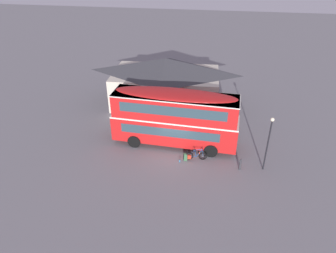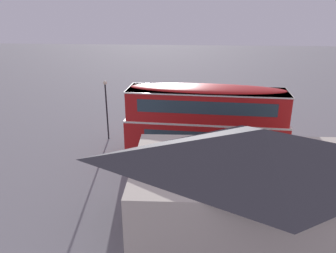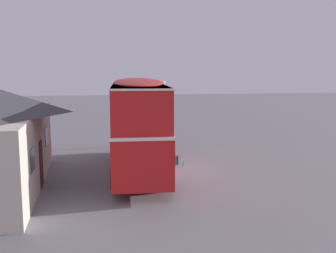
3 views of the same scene
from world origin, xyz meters
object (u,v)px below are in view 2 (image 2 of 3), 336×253
Objects in this scene: backpack_on_ground at (188,139)px; touring_bicycle at (177,138)px; double_decker_bus at (206,118)px; street_lamp at (106,104)px; kerb_bollard at (132,132)px; water_bottle_blue_sports at (193,139)px.

touring_bicycle is at bearing 9.02° from backpack_on_ground.
double_decker_bus reaches higher than street_lamp.
kerb_bollard reaches higher than backpack_on_ground.
touring_bicycle is 7.01× the size of water_bottle_blue_sports.
water_bottle_blue_sports is 0.06× the size of street_lamp.
backpack_on_ground is at bearing 172.24° from kerb_bollard.
touring_bicycle reaches higher than water_bottle_blue_sports.
double_decker_bus is 3.64m from water_bottle_blue_sports.
backpack_on_ground is 2.34× the size of water_bottle_blue_sports.
backpack_on_ground is at bearing -170.98° from touring_bicycle.
backpack_on_ground is at bearing 177.48° from street_lamp.
kerb_bollard reaches higher than water_bottle_blue_sports.
double_decker_bus reaches higher than kerb_bollard.
backpack_on_ground is 4.24m from kerb_bollard.
double_decker_bus is 17.62× the size of backpack_on_ground.
street_lamp reaches higher than backpack_on_ground.
water_bottle_blue_sports is at bearing -73.19° from double_decker_bus.
street_lamp is at bearing -2.52° from backpack_on_ground.
double_decker_bus is at bearing 161.32° from street_lamp.
touring_bicycle is 0.78m from backpack_on_ground.
water_bottle_blue_sports is at bearing -135.04° from backpack_on_ground.
touring_bicycle is 0.40× the size of street_lamp.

